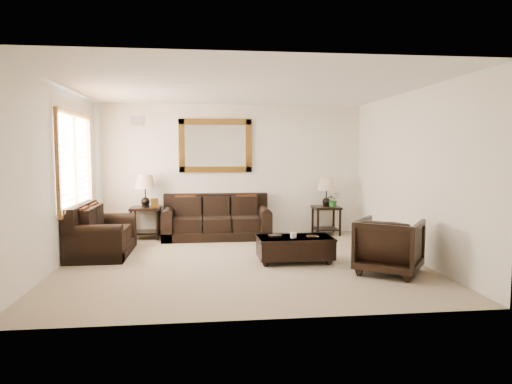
{
  "coord_description": "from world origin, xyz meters",
  "views": [
    {
      "loc": [
        -0.58,
        -7.02,
        1.72
      ],
      "look_at": [
        0.3,
        0.6,
        1.05
      ],
      "focal_mm": 32.0,
      "sensor_mm": 36.0,
      "label": 1
    }
  ],
  "objects": [
    {
      "name": "room",
      "position": [
        0.0,
        0.0,
        1.35
      ],
      "size": [
        5.51,
        5.01,
        2.71
      ],
      "color": "gray",
      "rests_on": "ground"
    },
    {
      "name": "armchair",
      "position": [
        2.03,
        -0.92,
        0.43
      ],
      "size": [
        1.14,
        1.13,
        0.86
      ],
      "primitive_type": "imported",
      "rotation": [
        0.0,
        0.0,
        2.51
      ],
      "color": "black",
      "rests_on": "floor"
    },
    {
      "name": "sofa",
      "position": [
        -0.33,
        2.08,
        0.31
      ],
      "size": [
        2.12,
        0.92,
        0.87
      ],
      "color": "black",
      "rests_on": "room"
    },
    {
      "name": "mirror",
      "position": [
        -0.33,
        2.47,
        1.85
      ],
      "size": [
        1.5,
        0.06,
        1.1
      ],
      "color": "#502710",
      "rests_on": "room"
    },
    {
      "name": "air_vent",
      "position": [
        -1.9,
        2.48,
        2.35
      ],
      "size": [
        0.25,
        0.02,
        0.18
      ],
      "primitive_type": "cube",
      "color": "#999999",
      "rests_on": "room"
    },
    {
      "name": "window",
      "position": [
        -2.7,
        0.9,
        1.55
      ],
      "size": [
        0.07,
        1.96,
        1.66
      ],
      "color": "white",
      "rests_on": "room"
    },
    {
      "name": "end_table_right",
      "position": [
        1.96,
        2.19,
        0.78
      ],
      "size": [
        0.54,
        0.54,
        1.19
      ],
      "color": "black",
      "rests_on": "room"
    },
    {
      "name": "potted_plant",
      "position": [
        2.08,
        2.09,
        0.71
      ],
      "size": [
        0.35,
        0.37,
        0.23
      ],
      "primitive_type": "imported",
      "rotation": [
        0.0,
        0.0,
        0.32
      ],
      "color": "#20561D",
      "rests_on": "end_table_right"
    },
    {
      "name": "end_table_left",
      "position": [
        -1.73,
        2.17,
        0.83
      ],
      "size": [
        0.58,
        0.58,
        1.28
      ],
      "color": "black",
      "rests_on": "room"
    },
    {
      "name": "coffee_table",
      "position": [
        0.83,
        -0.11,
        0.25
      ],
      "size": [
        1.18,
        0.65,
        0.5
      ],
      "rotation": [
        0.0,
        0.0,
        0.02
      ],
      "color": "black",
      "rests_on": "room"
    },
    {
      "name": "loveseat",
      "position": [
        -2.33,
        0.78,
        0.32
      ],
      "size": [
        0.91,
        1.53,
        0.86
      ],
      "rotation": [
        0.0,
        0.0,
        1.57
      ],
      "color": "black",
      "rests_on": "room"
    }
  ]
}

